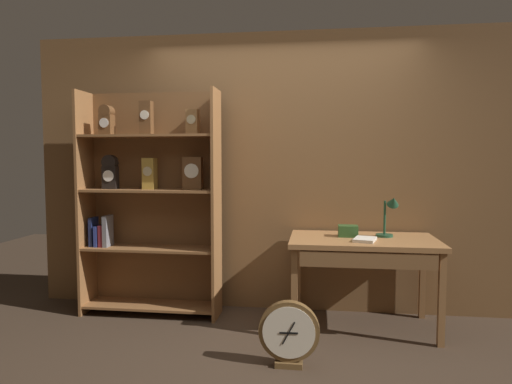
{
  "coord_description": "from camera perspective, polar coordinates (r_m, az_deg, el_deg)",
  "views": [
    {
      "loc": [
        0.32,
        -2.95,
        1.43
      ],
      "look_at": [
        -0.17,
        0.7,
        1.16
      ],
      "focal_mm": 32.02,
      "sensor_mm": 36.0,
      "label": 1
    }
  ],
  "objects": [
    {
      "name": "workbench",
      "position": [
        3.92,
        13.27,
        -6.95
      ],
      "size": [
        1.21,
        0.74,
        0.77
      ],
      "color": "#9E6B3D",
      "rests_on": "ground"
    },
    {
      "name": "bookshelf",
      "position": [
        4.29,
        -13.19,
        -1.08
      ],
      "size": [
        1.26,
        0.34,
        2.04
      ],
      "color": "brown",
      "rests_on": "ground"
    },
    {
      "name": "desk_lamp",
      "position": [
        4.01,
        16.34,
        -2.65
      ],
      "size": [
        0.18,
        0.19,
        0.37
      ],
      "color": "#1E472D",
      "rests_on": "workbench"
    },
    {
      "name": "back_wood_panel",
      "position": [
        4.3,
        3.35,
        2.44
      ],
      "size": [
        4.8,
        0.05,
        2.6
      ],
      "primitive_type": "cube",
      "color": "brown",
      "rests_on": "ground"
    },
    {
      "name": "ground_plane",
      "position": [
        3.29,
        1.35,
        -21.56
      ],
      "size": [
        10.0,
        10.0,
        0.0
      ],
      "primitive_type": "plane",
      "color": "#3D2D21"
    },
    {
      "name": "open_repair_manual",
      "position": [
        3.8,
        13.44,
        -5.79
      ],
      "size": [
        0.21,
        0.25,
        0.02
      ],
      "primitive_type": "cube",
      "rotation": [
        0.0,
        0.0,
        -0.27
      ],
      "color": "silver",
      "rests_on": "workbench"
    },
    {
      "name": "round_clock_large",
      "position": [
        3.28,
        4.14,
        -17.19
      ],
      "size": [
        0.42,
        0.11,
        0.46
      ],
      "color": "brown",
      "rests_on": "ground"
    },
    {
      "name": "toolbox_small",
      "position": [
        3.98,
        11.42,
        -4.8
      ],
      "size": [
        0.16,
        0.12,
        0.1
      ],
      "primitive_type": "cube",
      "color": "#2D5123",
      "rests_on": "workbench"
    }
  ]
}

